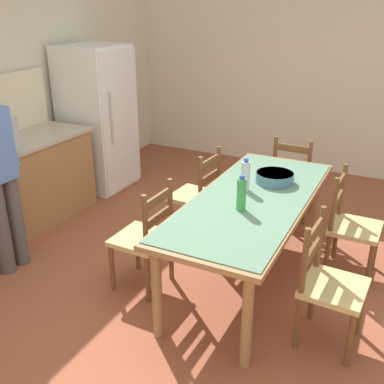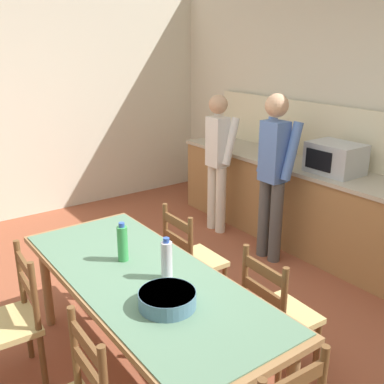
% 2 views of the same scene
% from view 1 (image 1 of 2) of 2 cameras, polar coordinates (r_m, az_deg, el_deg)
% --- Properties ---
extents(ground_plane, '(8.32, 8.32, 0.00)m').
position_cam_1_polar(ground_plane, '(3.83, 2.75, -11.61)').
color(ground_plane, brown).
extents(wall_right, '(0.12, 5.20, 2.90)m').
position_cam_1_polar(wall_right, '(6.32, 15.76, 15.62)').
color(wall_right, beige).
rests_on(wall_right, ground).
extents(refrigerator, '(0.72, 0.73, 1.72)m').
position_cam_1_polar(refrigerator, '(5.65, -11.86, 9.09)').
color(refrigerator, white).
rests_on(refrigerator, ground).
extents(dining_table, '(2.12, 0.86, 0.75)m').
position_cam_1_polar(dining_table, '(3.60, 7.65, -1.73)').
color(dining_table, olive).
rests_on(dining_table, ground).
extents(bottle_near_centre, '(0.07, 0.07, 0.27)m').
position_cam_1_polar(bottle_near_centre, '(3.29, 6.30, -0.27)').
color(bottle_near_centre, green).
rests_on(bottle_near_centre, dining_table).
extents(bottle_off_centre, '(0.07, 0.07, 0.27)m').
position_cam_1_polar(bottle_off_centre, '(3.65, 6.80, 2.08)').
color(bottle_off_centre, silver).
rests_on(bottle_off_centre, dining_table).
extents(serving_bowl, '(0.32, 0.32, 0.09)m').
position_cam_1_polar(serving_bowl, '(3.86, 10.47, 1.89)').
color(serving_bowl, slate).
rests_on(serving_bowl, dining_table).
extents(chair_side_far_right, '(0.44, 0.42, 0.91)m').
position_cam_1_polar(chair_side_far_right, '(4.35, 0.67, -0.46)').
color(chair_side_far_right, brown).
rests_on(chair_side_far_right, ground).
extents(chair_side_near_right, '(0.43, 0.41, 0.91)m').
position_cam_1_polar(chair_side_near_right, '(4.00, 19.51, -4.07)').
color(chair_side_near_right, brown).
rests_on(chair_side_near_right, ground).
extents(chair_side_far_left, '(0.43, 0.41, 0.91)m').
position_cam_1_polar(chair_side_far_left, '(3.60, -5.99, -5.85)').
color(chair_side_far_left, brown).
rests_on(chair_side_far_left, ground).
extents(chair_side_near_left, '(0.44, 0.42, 0.91)m').
position_cam_1_polar(chair_side_near_left, '(3.17, 16.95, -11.20)').
color(chair_side_near_left, brown).
rests_on(chair_side_near_left, ground).
extents(chair_head_end, '(0.42, 0.44, 0.91)m').
position_cam_1_polar(chair_head_end, '(4.90, 12.76, 1.72)').
color(chair_head_end, brown).
rests_on(chair_head_end, ground).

